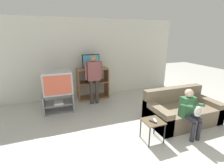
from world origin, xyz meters
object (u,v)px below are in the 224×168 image
Objects in this scene: remote_control_black at (153,122)px; person_standing_adult at (94,75)px; person_seated_child at (190,110)px; media_shelf at (93,83)px; remote_control_white at (155,120)px; television_main at (58,82)px; snack_table at (153,124)px; couch at (181,111)px; tv_stand at (59,102)px; television_flat at (91,62)px.

remote_control_black is 0.10× the size of person_standing_adult.
remote_control_black is at bearing 176.85° from person_seated_child.
media_shelf reaches higher than remote_control_white.
snack_table is at bearing -50.71° from television_main.
couch is 0.70m from person_seated_child.
snack_table is (1.71, -2.05, 0.10)m from tv_stand.
couch reaches higher than tv_stand.
tv_stand is at bearing -169.91° from person_standing_adult.
remote_control_white is at bearing -77.14° from television_flat.
tv_stand is at bearing 101.42° from remote_control_black.
person_standing_adult is at bearing 134.27° from couch.
couch is (2.80, -1.61, -0.57)m from television_main.
person_standing_adult reaches higher than tv_stand.
television_flat reaches higher than tv_stand.
person_standing_adult is at bearing -94.98° from television_flat.
person_seated_child reaches higher than remote_control_black.
remote_control_white is 1.18m from couch.
media_shelf reaches higher than tv_stand.
couch is at bearing 42.48° from remote_control_white.
remote_control_black is at bearing -78.65° from television_flat.
person_standing_adult is at bearing 105.75° from snack_table.
tv_stand is at bearing 149.55° from remote_control_white.
person_seated_child is at bearing -40.31° from tv_stand.
tv_stand is 5.52× the size of remote_control_white.
remote_control_black is (1.65, -2.10, -0.39)m from television_main.
media_shelf is at bearing 115.90° from person_seated_child.
television_main is 1.07m from person_standing_adult.
media_shelf is at bearing 126.15° from couch.
person_standing_adult reaches higher than person_seated_child.
person_seated_child is (2.52, -2.14, 0.32)m from tv_stand.
remote_control_white is 0.10× the size of person_standing_adult.
media_shelf is at bearing 81.69° from person_standing_adult.
television_main is at bearing 149.08° from remote_control_white.
couch is 1.12× the size of person_standing_adult.
media_shelf is 2.80m from snack_table.
snack_table is 0.43× the size of person_seated_child.
remote_control_black is at bearing -79.22° from media_shelf.
television_main is 3.30m from person_seated_child.
television_flat is 0.56× the size of person_seated_child.
media_shelf is 0.60× the size of couch.
remote_control_white is at bearing -16.68° from snack_table.
tv_stand is 3.25m from couch.
person_standing_adult is (-0.67, 2.26, 0.46)m from remote_control_white.
television_main is at bearing 129.29° from snack_table.
media_shelf is 1.01× the size of person_seated_child.
couch reaches higher than snack_table.
media_shelf is 2.82m from remote_control_white.
television_flat reaches higher than person_seated_child.
remote_control_black is 0.14× the size of person_seated_child.
remote_control_white is (0.04, -0.01, 0.08)m from snack_table.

